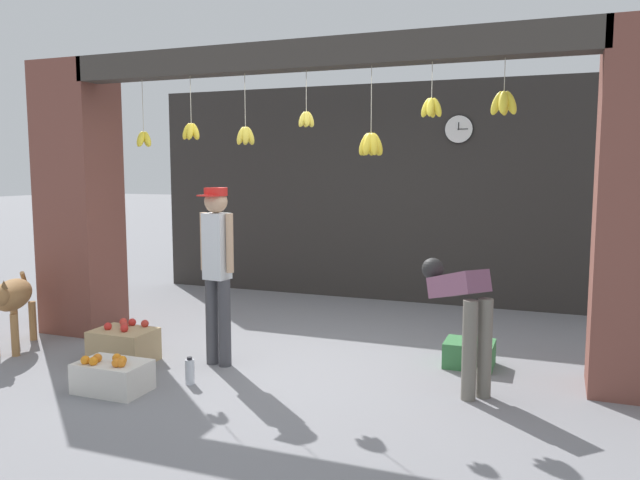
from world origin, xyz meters
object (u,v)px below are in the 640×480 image
(fruit_crate_apples, at_px, (124,345))
(water_bottle, at_px, (190,371))
(produce_box_green, at_px, (469,354))
(dog, at_px, (11,298))
(wall_clock, at_px, (459,129))
(shopkeeper, at_px, (217,263))
(worker_stooping, at_px, (462,308))
(fruit_crate_oranges, at_px, (113,376))

(fruit_crate_apples, bearing_deg, water_bottle, -18.40)
(water_bottle, bearing_deg, produce_box_green, 32.07)
(dog, relative_size, wall_clock, 2.73)
(wall_clock, bearing_deg, produce_box_green, -78.18)
(shopkeeper, distance_m, worker_stooping, 2.11)
(worker_stooping, relative_size, produce_box_green, 2.35)
(fruit_crate_oranges, distance_m, fruit_crate_apples, 0.77)
(worker_stooping, distance_m, water_bottle, 2.23)
(shopkeeper, distance_m, wall_clock, 3.76)
(dog, bearing_deg, water_bottle, 54.12)
(fruit_crate_apples, relative_size, water_bottle, 2.38)
(dog, relative_size, fruit_crate_oranges, 1.76)
(fruit_crate_oranges, bearing_deg, dog, 160.46)
(wall_clock, bearing_deg, water_bottle, -112.72)
(shopkeeper, xyz_separation_m, fruit_crate_apples, (-0.84, -0.23, -0.76))
(dog, distance_m, fruit_crate_oranges, 1.79)
(fruit_crate_oranges, bearing_deg, wall_clock, 63.51)
(fruit_crate_apples, xyz_separation_m, wall_clock, (2.42, 3.39, 2.06))
(shopkeeper, height_order, wall_clock, wall_clock)
(worker_stooping, relative_size, fruit_crate_apples, 1.86)
(fruit_crate_oranges, relative_size, water_bottle, 2.42)
(worker_stooping, xyz_separation_m, fruit_crate_apples, (-2.94, -0.36, -0.50))
(fruit_crate_apples, bearing_deg, produce_box_green, 18.69)
(fruit_crate_oranges, bearing_deg, worker_stooping, 21.84)
(fruit_crate_oranges, distance_m, produce_box_green, 3.01)
(produce_box_green, relative_size, wall_clock, 1.20)
(produce_box_green, bearing_deg, worker_stooping, -89.04)
(dog, relative_size, water_bottle, 4.27)
(fruit_crate_oranges, bearing_deg, fruit_crate_apples, 122.00)
(fruit_crate_apples, relative_size, wall_clock, 1.52)
(dog, relative_size, produce_box_green, 2.28)
(fruit_crate_apples, height_order, produce_box_green, fruit_crate_apples)
(fruit_crate_oranges, height_order, produce_box_green, fruit_crate_oranges)
(shopkeeper, bearing_deg, worker_stooping, -169.04)
(dog, xyz_separation_m, worker_stooping, (4.18, 0.43, 0.15))
(worker_stooping, distance_m, produce_box_green, 0.83)
(shopkeeper, xyz_separation_m, wall_clock, (1.58, 3.16, 1.30))
(produce_box_green, bearing_deg, shopkeeper, -160.08)
(produce_box_green, bearing_deg, water_bottle, -147.93)
(produce_box_green, relative_size, water_bottle, 1.88)
(fruit_crate_apples, distance_m, produce_box_green, 3.09)
(fruit_crate_apples, bearing_deg, shopkeeper, 15.57)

